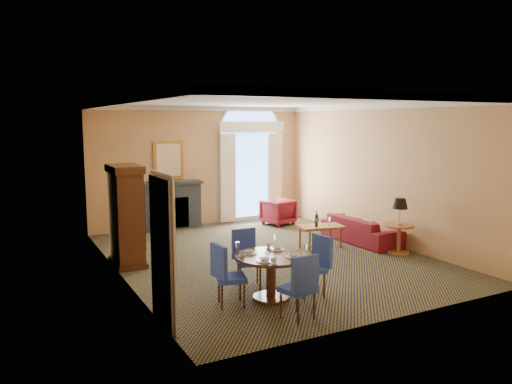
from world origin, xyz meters
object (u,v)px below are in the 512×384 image
sofa (361,230)px  side_table (400,220)px  coffee_table (321,227)px  dining_table (271,266)px  armchair (278,212)px  armoire (126,217)px

sofa → side_table: side_table is taller
coffee_table → side_table: (1.18, -1.21, 0.26)m
dining_table → armchair: size_ratio=1.50×
coffee_table → side_table: side_table is taller
armoire → coffee_table: (4.14, -0.65, -0.49)m
dining_table → coffee_table: size_ratio=1.08×
sofa → side_table: (0.05, -1.18, 0.42)m
side_table → armoire: bearing=160.7°
armoire → side_table: armoire is taller
armoire → armchair: bearing=23.4°
armoire → armchair: size_ratio=2.57×
sofa → side_table: size_ratio=1.75×
dining_table → coffee_table: 3.51m
sofa → armchair: size_ratio=2.68×
coffee_table → side_table: size_ratio=0.91×
sofa → coffee_table: bearing=86.9°
armoire → dining_table: armoire is taller
coffee_table → dining_table: bearing=-127.1°
armoire → dining_table: bearing=-62.9°
armoire → coffee_table: size_ratio=1.85×
armchair → side_table: bearing=86.7°
armoire → side_table: 5.64m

